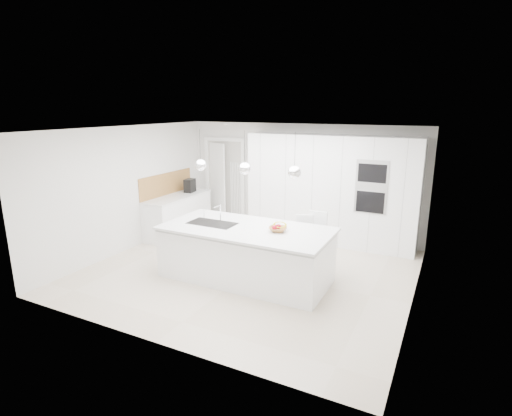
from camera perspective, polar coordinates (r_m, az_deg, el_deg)
The scene contains 26 objects.
floor at distance 7.24m, azimuth -1.08°, elevation -8.99°, with size 5.50×5.50×0.00m, color beige.
wall_back at distance 9.08m, azimuth 6.25°, elevation 3.99°, with size 5.50×5.50×0.00m, color silver.
wall_left at distance 8.45m, azimuth -17.88°, elevation 2.61°, with size 5.00×5.00×0.00m, color silver.
ceiling at distance 6.66m, azimuth -1.18°, elevation 11.17°, with size 5.50×5.50×0.00m, color white.
tall_cabinets at distance 8.58m, azimuth 10.54°, elevation 2.54°, with size 3.60×0.60×2.30m, color white.
oven_stack at distance 8.04m, azimuth 16.14°, elevation 2.89°, with size 0.62×0.04×1.05m, color #A5A5A8, non-canonical shape.
doorway_frame at distance 9.93m, azimuth -4.46°, elevation 3.61°, with size 1.11×0.08×2.13m, color white, non-canonical shape.
hallway_door at distance 10.03m, azimuth -5.83°, elevation 3.56°, with size 0.82×0.04×2.00m, color white.
radiator at distance 9.80m, azimuth -2.86°, elevation 2.44°, with size 0.32×0.04×1.40m, color white, non-canonical shape.
left_base_cabinets at distance 9.32m, azimuth -11.05°, elevation -1.09°, with size 0.60×1.80×0.86m, color white.
left_worktop at distance 9.22m, azimuth -11.18°, elevation 1.61°, with size 0.62×1.82×0.04m, color silver.
oak_backsplash at distance 9.34m, azimuth -12.66°, elevation 3.39°, with size 0.02×1.80×0.50m, color #A8773F.
island_base at distance 6.79m, azimuth -1.53°, elevation -6.71°, with size 2.80×1.20×0.86m, color white.
island_worktop at distance 6.68m, azimuth -1.35°, elevation -2.97°, with size 2.84×1.40×0.04m, color silver.
island_sink at distance 6.98m, azimuth -6.27°, elevation -2.82°, with size 0.84×0.44×0.18m, color #3F3F42, non-canonical shape.
island_tap at distance 7.05m, azimuth -5.10°, elevation -0.66°, with size 0.02×0.02×0.30m, color white.
pendant_left at distance 6.85m, azimuth -7.93°, elevation 6.08°, with size 0.20×0.20×0.20m, color white.
pendant_mid at distance 6.41m, azimuth -1.61°, elevation 5.65°, with size 0.20×0.20×0.20m, color white.
pendant_right at distance 6.06m, azimuth 5.51°, elevation 5.08°, with size 0.20×0.20×0.20m, color white.
fruit_bowl at distance 6.47m, azimuth 3.15°, elevation -3.05°, with size 0.29×0.29×0.07m, color #A8773F.
espresso_machine at distance 9.53m, azimuth -9.44°, elevation 3.18°, with size 0.19×0.29×0.31m, color black.
bar_stool_left at distance 7.19m, azimuth 6.50°, elevation -5.05°, with size 0.33×0.45×0.99m, color white, non-canonical shape.
bar_stool_right at distance 7.16m, azimuth 8.42°, elevation -4.89°, with size 0.35×0.49×1.06m, color white, non-canonical shape.
apple_a at distance 6.44m, azimuth 2.68°, elevation -2.79°, with size 0.08×0.08×0.08m, color red.
apple_b at distance 6.49m, azimuth 3.21°, elevation -2.66°, with size 0.08×0.08×0.08m, color red.
banana_bunch at distance 6.43m, azimuth 3.43°, elevation -2.41°, with size 0.22×0.22×0.03m, color yellow.
Camera 1 is at (3.10, -5.88, 2.87)m, focal length 28.00 mm.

